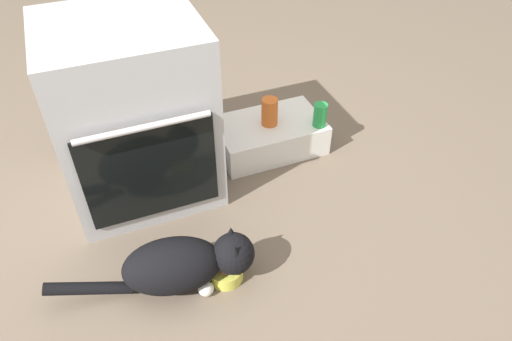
# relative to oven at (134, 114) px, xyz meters

# --- Properties ---
(ground) EXTENTS (8.00, 8.00, 0.00)m
(ground) POSITION_rel_oven_xyz_m (0.02, -0.41, -0.40)
(ground) COLOR #6B5B4C
(oven) EXTENTS (0.62, 0.61, 0.79)m
(oven) POSITION_rel_oven_xyz_m (0.00, 0.00, 0.00)
(oven) COLOR #B7BABF
(oven) RESTS_ON ground
(pantry_cabinet) EXTENTS (0.53, 0.33, 0.16)m
(pantry_cabinet) POSITION_rel_oven_xyz_m (0.64, 0.03, -0.32)
(pantry_cabinet) COLOR white
(pantry_cabinet) RESTS_ON ground
(food_bowl) EXTENTS (0.13, 0.13, 0.09)m
(food_bowl) POSITION_rel_oven_xyz_m (0.17, -0.65, -0.36)
(food_bowl) COLOR #D1D14C
(food_bowl) RESTS_ON ground
(cat) EXTENTS (0.76, 0.27, 0.23)m
(cat) POSITION_rel_oven_xyz_m (0.02, -0.62, -0.27)
(cat) COLOR black
(cat) RESTS_ON ground
(soda_can) EXTENTS (0.07, 0.07, 0.12)m
(soda_can) POSITION_rel_oven_xyz_m (0.86, -0.08, -0.18)
(soda_can) COLOR green
(soda_can) RESTS_ON pantry_cabinet
(sauce_jar) EXTENTS (0.08, 0.08, 0.14)m
(sauce_jar) POSITION_rel_oven_xyz_m (0.64, 0.03, -0.17)
(sauce_jar) COLOR #D16023
(sauce_jar) RESTS_ON pantry_cabinet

